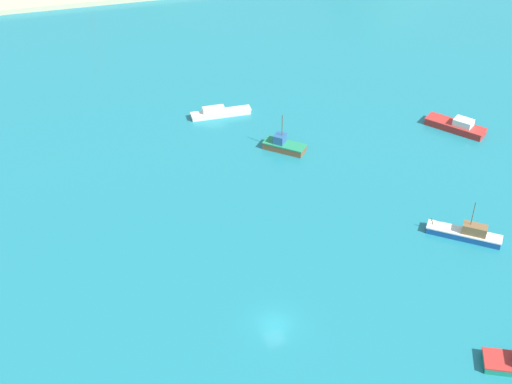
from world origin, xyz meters
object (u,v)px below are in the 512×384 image
fishing_boat_2 (457,126)px  fishing_boat_6 (284,145)px  fishing_boat_3 (466,233)px  fishing_boat_1 (219,112)px

fishing_boat_2 → fishing_boat_6: fishing_boat_6 is taller
fishing_boat_2 → fishing_boat_3: (-13.23, -26.85, 0.02)m
fishing_boat_3 → fishing_boat_6: bearing=121.3°
fishing_boat_3 → fishing_boat_6: fishing_boat_6 is taller
fishing_boat_1 → fishing_boat_2: fishing_boat_2 is taller
fishing_boat_2 → fishing_boat_3: fishing_boat_3 is taller
fishing_boat_2 → fishing_boat_3: size_ratio=1.05×
fishing_boat_1 → fishing_boat_6: size_ratio=1.54×
fishing_boat_2 → fishing_boat_3: 29.93m
fishing_boat_6 → fishing_boat_1: bearing=118.8°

